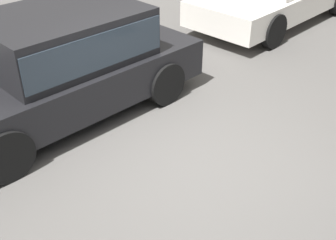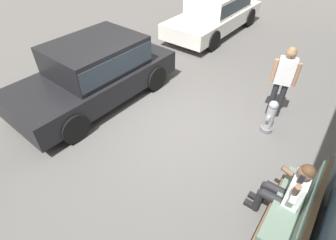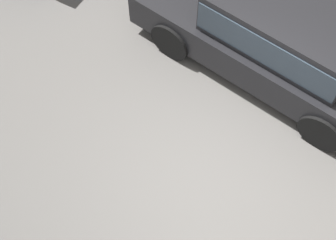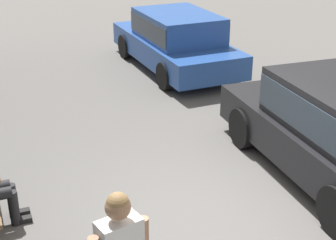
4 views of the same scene
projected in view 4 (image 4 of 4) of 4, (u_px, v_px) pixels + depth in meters
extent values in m
plane|color=#565451|center=(210.00, 218.00, 6.67)|extent=(60.00, 60.00, 0.00)
cylinder|color=black|center=(12.00, 201.00, 6.60)|extent=(0.12, 0.12, 0.47)
cube|color=black|center=(21.00, 213.00, 6.71)|extent=(0.10, 0.24, 0.07)
cylinder|color=black|center=(14.00, 208.00, 6.45)|extent=(0.12, 0.12, 0.47)
cube|color=black|center=(22.00, 220.00, 6.56)|extent=(0.10, 0.24, 0.07)
cylinder|color=black|center=(242.00, 128.00, 8.43)|extent=(0.67, 0.21, 0.66)
cylinder|color=black|center=(334.00, 114.00, 8.96)|extent=(0.67, 0.21, 0.66)
cube|color=#23478E|center=(175.00, 48.00, 12.25)|extent=(4.21, 1.83, 0.53)
cube|color=#23478E|center=(178.00, 26.00, 11.88)|extent=(2.21, 1.57, 0.62)
cube|color=#28333D|center=(178.00, 26.00, 11.88)|extent=(2.17, 1.60, 0.43)
cylinder|color=black|center=(125.00, 46.00, 13.11)|extent=(0.61, 0.20, 0.60)
cylinder|color=black|center=(183.00, 40.00, 13.71)|extent=(0.61, 0.20, 0.60)
cylinder|color=black|center=(165.00, 76.00, 10.94)|extent=(0.61, 0.20, 0.60)
cylinder|color=black|center=(231.00, 67.00, 11.54)|extent=(0.61, 0.20, 0.60)
sphere|color=#A37556|center=(118.00, 207.00, 4.01)|extent=(0.21, 0.21, 0.21)
sphere|color=olive|center=(118.00, 204.00, 3.99)|extent=(0.19, 0.19, 0.19)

